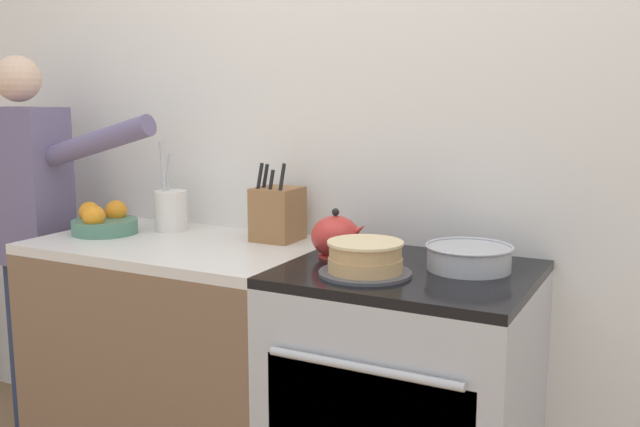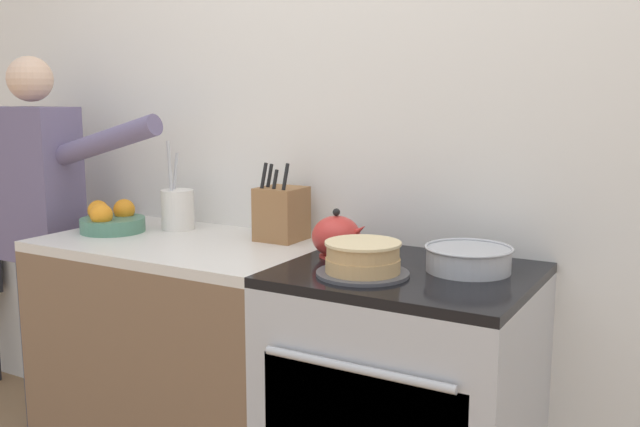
# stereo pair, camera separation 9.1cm
# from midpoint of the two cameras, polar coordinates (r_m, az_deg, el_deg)

# --- Properties ---
(wall_back) EXTENTS (8.00, 0.04, 2.60)m
(wall_back) POSITION_cam_midpoint_polar(r_m,az_deg,el_deg) (2.47, 3.49, 6.63)
(wall_back) COLOR silver
(wall_back) RESTS_ON ground_plane
(counter_cabinet) EXTENTS (0.99, 0.62, 0.91)m
(counter_cabinet) POSITION_cam_midpoint_polar(r_m,az_deg,el_deg) (2.70, -12.00, -11.72)
(counter_cabinet) COLOR brown
(counter_cabinet) RESTS_ON ground_plane
(stove_range) EXTENTS (0.73, 0.66, 0.91)m
(stove_range) POSITION_cam_midpoint_polar(r_m,az_deg,el_deg) (2.28, 5.63, -15.63)
(stove_range) COLOR #B7BABF
(stove_range) RESTS_ON ground_plane
(layer_cake) EXTENTS (0.27, 0.27, 0.10)m
(layer_cake) POSITION_cam_midpoint_polar(r_m,az_deg,el_deg) (2.05, 2.36, -3.66)
(layer_cake) COLOR #4C4C51
(layer_cake) RESTS_ON stove_range
(tea_kettle) EXTENTS (0.19, 0.16, 0.16)m
(tea_kettle) POSITION_cam_midpoint_polar(r_m,az_deg,el_deg) (2.26, 0.13, -1.86)
(tea_kettle) COLOR red
(tea_kettle) RESTS_ON stove_range
(mixing_bowl) EXTENTS (0.26, 0.26, 0.07)m
(mixing_bowl) POSITION_cam_midpoint_polar(r_m,az_deg,el_deg) (2.14, 10.63, -3.46)
(mixing_bowl) COLOR #B7BABF
(mixing_bowl) RESTS_ON stove_range
(knife_block) EXTENTS (0.15, 0.16, 0.28)m
(knife_block) POSITION_cam_midpoint_polar(r_m,az_deg,el_deg) (2.52, -4.46, -0.01)
(knife_block) COLOR olive
(knife_block) RESTS_ON counter_cabinet
(utensil_crock) EXTENTS (0.12, 0.12, 0.34)m
(utensil_crock) POSITION_cam_midpoint_polar(r_m,az_deg,el_deg) (2.76, -12.80, 0.29)
(utensil_crock) COLOR silver
(utensil_crock) RESTS_ON counter_cabinet
(fruit_bowl) EXTENTS (0.24, 0.24, 0.12)m
(fruit_bowl) POSITION_cam_midpoint_polar(r_m,az_deg,el_deg) (2.78, -17.85, -0.64)
(fruit_bowl) COLOR #4C7F66
(fruit_bowl) RESTS_ON counter_cabinet
(person_baker) EXTENTS (0.91, 0.20, 1.57)m
(person_baker) POSITION_cam_midpoint_polar(r_m,az_deg,el_deg) (3.11, -23.07, -0.28)
(person_baker) COLOR #283351
(person_baker) RESTS_ON ground_plane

